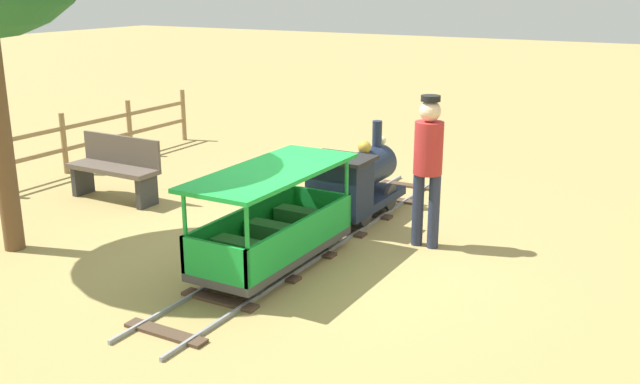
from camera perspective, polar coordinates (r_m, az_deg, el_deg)
The scene contains 7 objects.
ground_plane at distance 7.49m, azimuth -1.76°, elevation -4.91°, with size 60.00×60.00×0.00m, color #A38C51.
track at distance 7.84m, azimuth -0.09°, elevation -3.79°, with size 0.77×5.70×0.04m.
locomotive at distance 8.42m, azimuth 2.78°, elevation 0.94°, with size 0.73×1.44×1.05m.
passenger_car at distance 6.98m, azimuth -3.75°, elevation -2.86°, with size 0.83×2.00×0.97m.
conductor_person at distance 7.50m, azimuth 8.60°, elevation 2.59°, with size 0.30×0.30×1.62m.
park_bench at distance 9.59m, azimuth -15.98°, elevation 1.83°, with size 1.30×0.41×0.82m.
fence_section at distance 10.73m, azimuth -22.39°, elevation 3.10°, with size 0.08×6.78×0.90m.
Camera 1 is at (3.64, -5.96, 2.72)m, focal length 40.20 mm.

